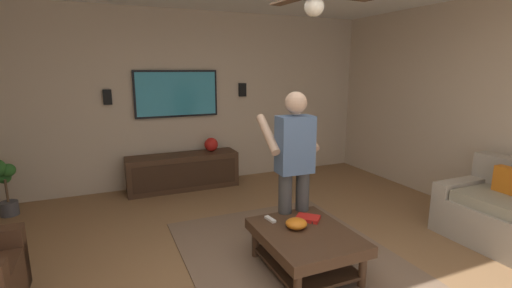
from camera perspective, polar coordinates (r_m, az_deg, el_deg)
ground_plane at (r=3.38m, az=5.52°, el=-21.58°), size 7.85×7.85×0.00m
wall_back_tv at (r=5.96m, az=-9.90°, el=7.02°), size 0.10×6.26×2.75m
area_rug at (r=3.75m, az=6.02°, el=-17.80°), size 2.67×2.01×0.01m
coffee_table at (r=3.46m, az=7.81°, el=-15.09°), size 1.00×0.80×0.40m
media_console at (r=5.77m, az=-11.46°, el=-4.30°), size 0.45×1.70×0.55m
tv at (r=5.80m, az=-12.46°, el=7.78°), size 0.05×1.29×0.73m
person_standing at (r=3.69m, az=6.01°, el=-2.74°), size 0.55×0.55×1.64m
potted_plant_short at (r=5.59m, az=-35.20°, el=-4.86°), size 0.31×0.32×0.76m
bowl at (r=3.45m, az=6.40°, el=-12.40°), size 0.20×0.20×0.09m
remote_white at (r=3.60m, az=2.26°, el=-11.81°), size 0.15×0.06×0.02m
remote_black at (r=3.63m, az=8.50°, el=-11.78°), size 0.15×0.05×0.02m
book at (r=3.64m, az=8.22°, el=-11.54°), size 0.27×0.27×0.04m
vase_round at (r=5.84m, az=-7.11°, el=-0.08°), size 0.22×0.22×0.22m
wall_speaker_left at (r=6.12m, az=-2.16°, el=8.57°), size 0.06×0.12×0.22m
wall_speaker_right at (r=5.71m, az=-22.48°, el=6.88°), size 0.06×0.12×0.22m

